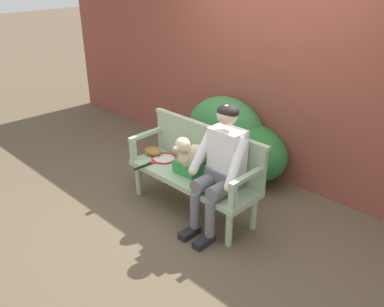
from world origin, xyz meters
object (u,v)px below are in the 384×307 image
tennis_racket (162,159)px  sports_bag (188,167)px  dog_on_bench (191,155)px  garden_bench (192,180)px  baseball_glove (153,151)px  person_seated (221,165)px

tennis_racket → sports_bag: 0.44m
dog_on_bench → tennis_racket: size_ratio=0.81×
garden_bench → baseball_glove: 0.68m
dog_on_bench → baseball_glove: bearing=177.0°
garden_bench → baseball_glove: (-0.67, 0.03, 0.11)m
person_seated → dog_on_bench: (-0.43, 0.01, -0.05)m
garden_bench → tennis_racket: tennis_racket is taller
garden_bench → dog_on_bench: dog_on_bench is taller
person_seated → baseball_glove: person_seated is taller
tennis_racket → sports_bag: sports_bag is taller
dog_on_bench → tennis_racket: bearing=178.1°
person_seated → dog_on_bench: person_seated is taller
tennis_racket → sports_bag: bearing=-2.3°
tennis_racket → garden_bench: bearing=-1.9°
tennis_racket → baseball_glove: baseball_glove is taller
garden_bench → tennis_racket: size_ratio=2.70×
tennis_racket → person_seated: bearing=-1.9°
dog_on_bench → garden_bench: bearing=-2.0°
dog_on_bench → baseball_glove: (-0.65, 0.03, -0.18)m
sports_bag → dog_on_bench: bearing=3.3°
garden_bench → sports_bag: sports_bag is taller
person_seated → baseball_glove: 1.11m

